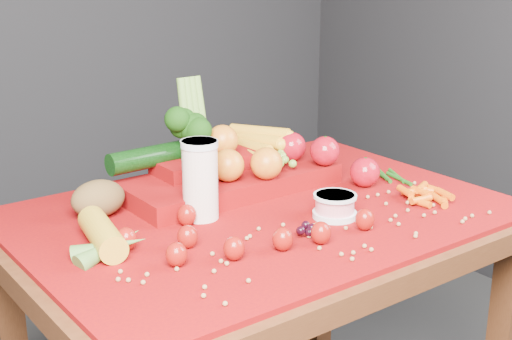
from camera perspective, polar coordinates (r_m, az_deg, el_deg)
table at (r=1.62m, az=0.42°, el=-6.74°), size 1.10×0.80×0.75m
red_cloth at (r=1.59m, az=0.43°, el=-3.42°), size 1.05×0.75×0.01m
milk_glass at (r=1.51m, az=-4.49°, el=-0.56°), size 0.08×0.08×0.17m
yogurt_bowl at (r=1.54m, az=6.32°, el=-2.80°), size 0.10×0.10×0.05m
strawberry_scatter at (r=1.39m, az=-1.60°, el=-5.13°), size 0.48×0.28×0.05m
dark_grape_cluster at (r=1.45m, az=4.15°, el=-4.69°), size 0.06×0.05×0.03m
soybean_scatter at (r=1.44m, az=5.26°, el=-5.29°), size 0.84×0.24×0.01m
corn_ear at (r=1.38m, az=-11.81°, el=-5.75°), size 0.21×0.25×0.06m
potato at (r=1.57m, az=-12.52°, el=-2.26°), size 0.12×0.09×0.08m
baby_carrot_pile at (r=1.68m, az=13.60°, el=-1.94°), size 0.18×0.18×0.03m
green_bean_pile at (r=1.83m, az=10.55°, el=-0.49°), size 0.14×0.12×0.01m
produce_mound at (r=1.70m, az=-1.72°, el=0.40°), size 0.59×0.36×0.27m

